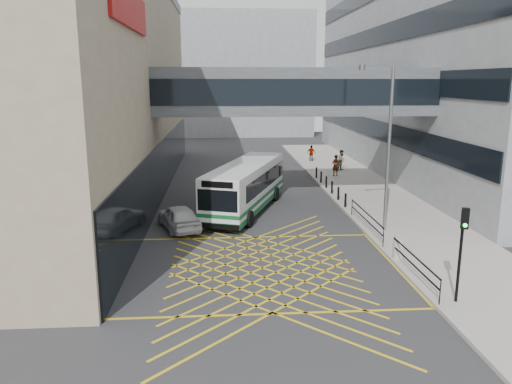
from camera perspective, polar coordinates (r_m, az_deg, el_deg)
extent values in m
plane|color=#333335|center=(22.57, 0.72, -8.69)|extent=(120.00, 120.00, 0.00)
cube|color=black|center=(37.70, -10.39, 2.95)|extent=(0.10, 41.50, 4.00)
cube|color=maroon|center=(25.51, -14.23, 19.69)|extent=(0.18, 9.00, 1.80)
cube|color=gray|center=(51.84, 26.53, 13.33)|extent=(24.00, 44.00, 20.00)
cube|color=black|center=(47.19, 12.99, 7.20)|extent=(0.10, 43.50, 1.60)
cube|color=black|center=(47.00, 13.23, 12.05)|extent=(0.10, 43.50, 1.60)
cube|color=black|center=(47.15, 13.49, 16.91)|extent=(0.10, 43.50, 1.60)
cube|color=gray|center=(80.96, -4.32, 13.16)|extent=(28.00, 16.00, 18.00)
cube|color=#4B5055|center=(33.30, 4.27, 11.38)|extent=(20.00, 4.00, 3.00)
cube|color=black|center=(31.30, 4.80, 11.30)|extent=(19.50, 0.06, 1.60)
cube|color=black|center=(35.30, 3.79, 11.46)|extent=(19.50, 0.06, 1.60)
cube|color=#A49F96|center=(38.40, 12.33, 0.12)|extent=(6.00, 54.00, 0.16)
cube|color=gold|center=(22.57, 0.72, -8.68)|extent=(12.00, 9.00, 0.01)
cube|color=silver|center=(31.81, -1.17, 0.77)|extent=(5.89, 11.02, 2.65)
cube|color=#105427|center=(32.06, -1.16, -1.26)|extent=(5.94, 11.07, 0.33)
cube|color=#105427|center=(31.94, -1.16, -0.35)|extent=(5.96, 11.08, 0.22)
cube|color=black|center=(32.29, -0.87, 1.58)|extent=(5.49, 9.74, 1.03)
cube|color=black|center=(26.75, -4.42, -1.00)|extent=(2.16, 0.82, 1.18)
cube|color=black|center=(26.54, -4.47, 0.85)|extent=(1.69, 0.64, 0.34)
cube|color=silver|center=(31.56, -1.18, 3.15)|extent=(5.84, 10.92, 0.10)
cube|color=black|center=(27.11, -4.38, -3.94)|extent=(2.35, 0.90, 0.29)
cube|color=black|center=(37.16, 1.19, 0.64)|extent=(2.35, 0.90, 0.29)
cylinder|color=black|center=(29.21, -5.45, -2.74)|extent=(0.58, 1.02, 0.98)
cylinder|color=black|center=(28.45, -0.77, -3.10)|extent=(0.58, 1.02, 0.98)
cylinder|color=black|center=(35.35, -1.65, 0.02)|extent=(0.58, 1.02, 0.98)
cylinder|color=black|center=(34.73, 2.27, -0.21)|extent=(0.58, 1.02, 0.98)
imported|color=silver|center=(28.39, -8.81, -2.82)|extent=(3.31, 4.87, 1.43)
imported|color=black|center=(30.71, -2.47, -1.57)|extent=(3.14, 4.66, 1.36)
imported|color=gray|center=(45.60, -0.20, 3.07)|extent=(2.57, 4.35, 1.27)
cylinder|color=black|center=(19.88, 22.22, -7.45)|extent=(0.13, 0.13, 3.08)
cube|color=black|center=(19.20, 22.78, -2.81)|extent=(0.28, 0.21, 0.77)
sphere|color=#19E533|center=(19.17, 22.79, -3.53)|extent=(0.17, 0.17, 0.14)
cylinder|color=slate|center=(27.64, 14.92, 4.61)|extent=(0.20, 0.20, 8.78)
cube|color=slate|center=(27.01, 13.77, 13.85)|extent=(1.75, 0.39, 0.11)
cylinder|color=slate|center=(26.62, 12.02, 13.76)|extent=(0.35, 0.35, 0.27)
cylinder|color=#ADA89E|center=(24.10, 15.96, -6.28)|extent=(0.51, 0.51, 0.88)
cube|color=black|center=(21.73, 17.71, -7.05)|extent=(0.05, 5.00, 0.05)
cube|color=black|center=(21.86, 17.63, -8.04)|extent=(0.05, 5.00, 0.05)
cube|color=black|center=(28.04, 12.50, -2.33)|extent=(0.05, 6.00, 0.05)
cube|color=black|center=(28.15, 12.46, -3.12)|extent=(0.05, 6.00, 0.05)
cylinder|color=black|center=(19.75, 20.30, -10.65)|extent=(0.04, 0.04, 1.00)
cylinder|color=black|center=(24.08, 15.46, -6.11)|extent=(0.04, 0.04, 1.00)
cylinder|color=black|center=(25.42, 14.35, -5.04)|extent=(0.04, 0.04, 1.00)
cylinder|color=black|center=(30.95, 10.91, -1.72)|extent=(0.04, 0.04, 1.00)
cylinder|color=black|center=(32.86, 10.19, -0.94)|extent=(0.14, 0.14, 0.90)
cylinder|color=black|center=(34.75, 9.39, -0.17)|extent=(0.14, 0.14, 0.90)
cylinder|color=black|center=(36.65, 8.68, 0.52)|extent=(0.14, 0.14, 0.90)
cylinder|color=black|center=(38.56, 8.03, 1.15)|extent=(0.14, 0.14, 0.90)
cylinder|color=black|center=(40.48, 7.45, 1.71)|extent=(0.14, 0.14, 0.90)
cylinder|color=black|center=(42.41, 6.92, 2.22)|extent=(0.14, 0.14, 0.90)
imported|color=gray|center=(43.44, 9.06, 3.01)|extent=(0.88, 0.78, 1.82)
imported|color=gray|center=(46.27, 9.78, 3.60)|extent=(1.03, 0.99, 1.85)
imported|color=gray|center=(51.34, 6.35, 4.44)|extent=(1.04, 0.86, 1.60)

